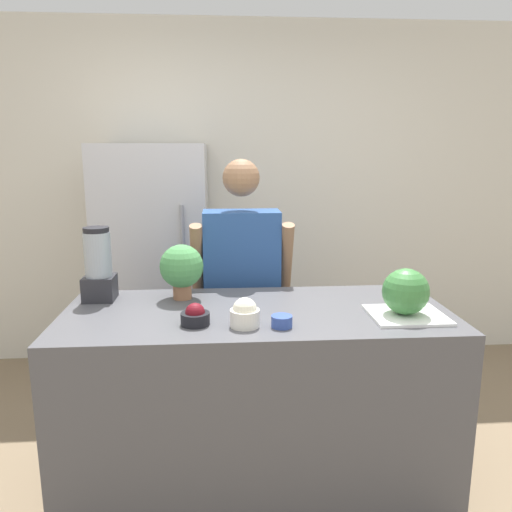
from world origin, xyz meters
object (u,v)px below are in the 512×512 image
object	(u,v)px
bowl_cherries	(195,316)
potted_plant	(182,268)
bowl_cream	(245,314)
bowl_small_blue	(282,321)
person	(242,296)
blender	(98,267)
watermelon	(406,292)
refrigerator	(156,264)

from	to	relation	value
bowl_cherries	potted_plant	bearing A→B (deg)	101.94
bowl_cream	bowl_small_blue	distance (m)	0.16
person	blender	distance (m)	0.85
bowl_small_blue	blender	xyz separation A→B (m)	(-0.85, 0.45, 0.14)
watermelon	potted_plant	bearing A→B (deg)	160.69
person	bowl_small_blue	world-z (taller)	person
person	bowl_cream	distance (m)	0.82
person	bowl_cherries	bearing A→B (deg)	-106.89
bowl_cherries	potted_plant	xyz separation A→B (m)	(-0.08, 0.39, 0.12)
bowl_small_blue	potted_plant	size ratio (longest dim) A/B	0.33
refrigerator	person	xyz separation A→B (m)	(0.58, -0.73, -0.03)
refrigerator	bowl_cream	size ratio (longest dim) A/B	13.45
bowl_cream	blender	world-z (taller)	blender
bowl_small_blue	blender	world-z (taller)	blender
refrigerator	blender	bearing A→B (deg)	-97.04
person	bowl_small_blue	size ratio (longest dim) A/B	17.93
refrigerator	bowl_cream	distance (m)	1.63
watermelon	blender	xyz separation A→B (m)	(-1.41, 0.36, 0.05)
potted_plant	bowl_cream	bearing A→B (deg)	-55.50
watermelon	bowl_small_blue	distance (m)	0.58
bowl_cherries	bowl_cream	bearing A→B (deg)	-10.03
bowl_cherries	potted_plant	size ratio (longest dim) A/B	0.45
person	blender	world-z (taller)	person
potted_plant	blender	bearing A→B (deg)	178.38
refrigerator	watermelon	distance (m)	1.95
refrigerator	potted_plant	distance (m)	1.16
watermelon	blender	size ratio (longest dim) A/B	0.57
blender	potted_plant	xyz separation A→B (m)	(0.41, -0.01, -0.01)
watermelon	blender	distance (m)	1.46
refrigerator	bowl_small_blue	distance (m)	1.71
bowl_cherries	bowl_cream	xyz separation A→B (m)	(0.21, -0.04, 0.02)
person	bowl_cream	bearing A→B (deg)	-91.59
refrigerator	bowl_cherries	distance (m)	1.54
person	potted_plant	world-z (taller)	person
bowl_cream	potted_plant	bearing A→B (deg)	124.50
refrigerator	bowl_cream	world-z (taller)	refrigerator
person	watermelon	bearing A→B (deg)	-46.46
bowl_cream	bowl_small_blue	size ratio (longest dim) A/B	1.41
watermelon	bowl_cream	size ratio (longest dim) A/B	1.64
bowl_cherries	bowl_cream	world-z (taller)	bowl_cream
refrigerator	potted_plant	bearing A→B (deg)	-76.22
person	bowl_small_blue	bearing A→B (deg)	-80.83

